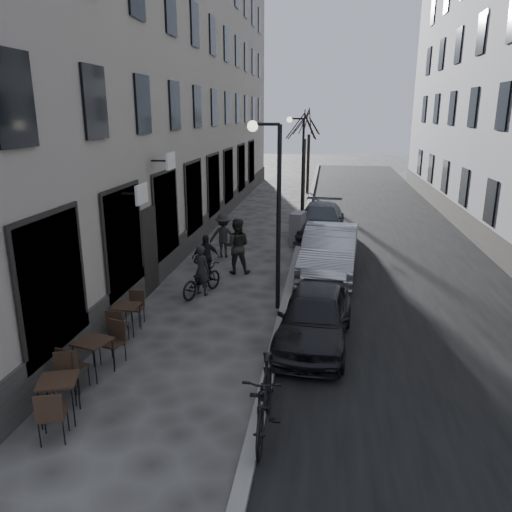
% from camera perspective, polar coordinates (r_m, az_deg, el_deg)
% --- Properties ---
extents(ground, '(120.00, 120.00, 0.00)m').
position_cam_1_polar(ground, '(8.87, -1.71, -20.49)').
color(ground, '#373532').
rests_on(ground, ground).
extents(road, '(7.30, 60.00, 0.00)m').
position_cam_1_polar(road, '(23.75, 14.25, 2.73)').
color(road, black).
rests_on(road, ground).
extents(kerb, '(0.25, 60.00, 0.12)m').
position_cam_1_polar(kerb, '(23.62, 5.42, 3.23)').
color(kerb, gray).
rests_on(kerb, ground).
extents(building_left, '(4.00, 35.00, 16.00)m').
position_cam_1_polar(building_left, '(24.76, -9.63, 22.17)').
color(building_left, gray).
rests_on(building_left, ground).
extents(streetlamp_near, '(0.90, 0.28, 5.09)m').
position_cam_1_polar(streetlamp_near, '(13.26, 1.90, 6.85)').
color(streetlamp_near, black).
rests_on(streetlamp_near, ground).
extents(streetlamp_far, '(0.90, 0.28, 5.09)m').
position_cam_1_polar(streetlamp_far, '(25.14, 4.99, 11.17)').
color(streetlamp_far, black).
rests_on(streetlamp_far, ground).
extents(tree_near, '(2.40, 2.40, 5.70)m').
position_cam_1_polar(tree_near, '(28.05, 5.59, 14.74)').
color(tree_near, black).
rests_on(tree_near, ground).
extents(tree_far, '(2.40, 2.40, 5.70)m').
position_cam_1_polar(tree_far, '(34.05, 6.11, 14.95)').
color(tree_far, black).
rests_on(tree_far, ground).
extents(bistro_set_a, '(0.92, 1.65, 0.94)m').
position_cam_1_polar(bistro_set_a, '(9.77, -21.56, -14.57)').
color(bistro_set_a, black).
rests_on(bistro_set_a, ground).
extents(bistro_set_b, '(0.85, 1.65, 0.94)m').
position_cam_1_polar(bistro_set_b, '(11.02, -18.06, -10.62)').
color(bistro_set_b, black).
rests_on(bistro_set_b, ground).
extents(bistro_set_c, '(0.60, 1.46, 0.87)m').
position_cam_1_polar(bistro_set_c, '(12.80, -14.57, -6.67)').
color(bistro_set_c, black).
rests_on(bistro_set_c, ground).
extents(utility_cabinet, '(0.66, 0.97, 1.34)m').
position_cam_1_polar(utility_cabinet, '(20.72, 4.78, 3.15)').
color(utility_cabinet, slate).
rests_on(utility_cabinet, ground).
extents(bicycle, '(1.26, 1.89, 0.94)m').
position_cam_1_polar(bicycle, '(15.03, -6.24, -2.70)').
color(bicycle, black).
rests_on(bicycle, ground).
extents(cyclist_rider, '(0.66, 0.56, 1.54)m').
position_cam_1_polar(cyclist_rider, '(14.94, -6.27, -1.62)').
color(cyclist_rider, black).
rests_on(cyclist_rider, ground).
extents(pedestrian_near, '(0.98, 0.79, 1.90)m').
position_cam_1_polar(pedestrian_near, '(16.83, -2.22, 1.14)').
color(pedestrian_near, black).
rests_on(pedestrian_near, ground).
extents(pedestrian_mid, '(1.11, 0.70, 1.65)m').
position_cam_1_polar(pedestrian_mid, '(18.81, -3.74, 2.33)').
color(pedestrian_mid, '#272522').
rests_on(pedestrian_mid, ground).
extents(pedestrian_far, '(0.96, 0.70, 1.51)m').
position_cam_1_polar(pedestrian_far, '(16.29, -5.78, -0.15)').
color(pedestrian_far, black).
rests_on(pedestrian_far, ground).
extents(car_near, '(1.93, 4.12, 1.36)m').
position_cam_1_polar(car_near, '(11.85, 6.73, -6.91)').
color(car_near, black).
rests_on(car_near, ground).
extents(car_mid, '(2.07, 5.04, 1.63)m').
position_cam_1_polar(car_mid, '(16.90, 8.40, 0.56)').
color(car_mid, '#9E9FA6').
rests_on(car_mid, ground).
extents(car_far, '(2.27, 4.98, 1.41)m').
position_cam_1_polar(car_far, '(22.18, 7.36, 4.03)').
color(car_far, '#3F424A').
rests_on(car_far, ground).
extents(moped, '(0.65, 2.17, 1.30)m').
position_cam_1_polar(moped, '(8.72, 0.98, -16.02)').
color(moped, black).
rests_on(moped, ground).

